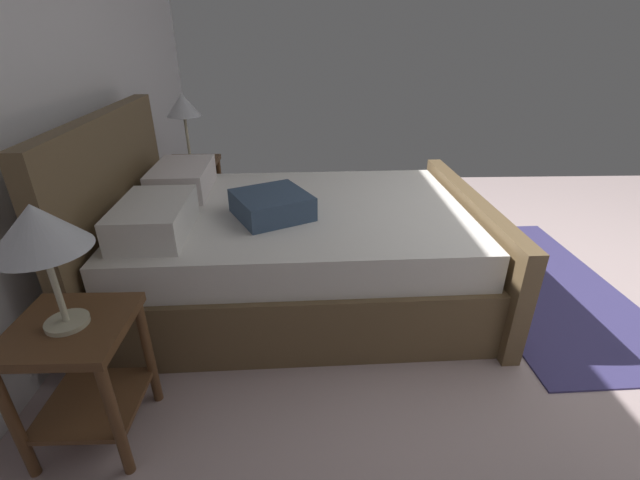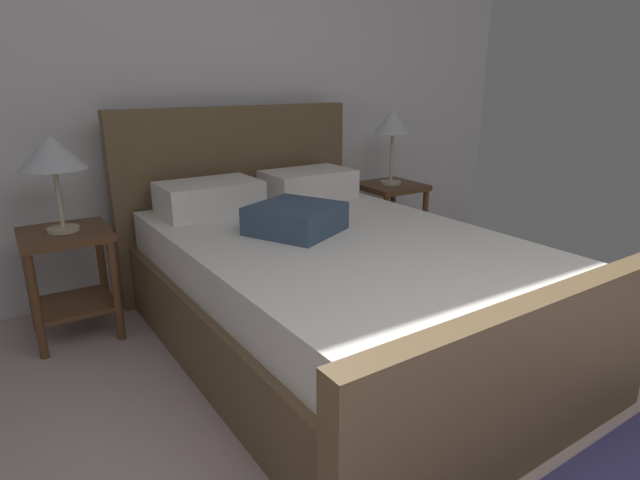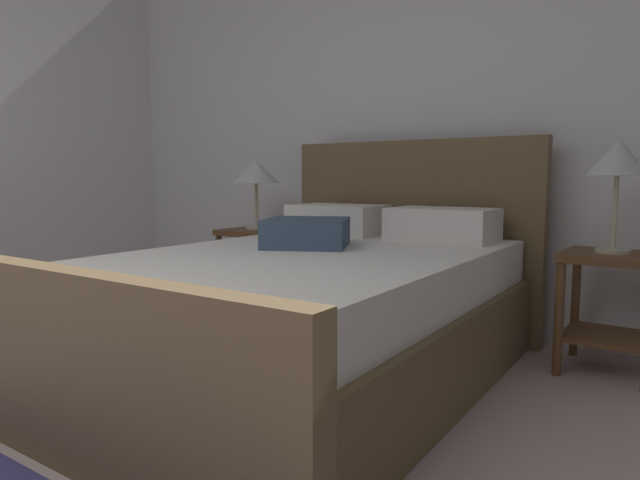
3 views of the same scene
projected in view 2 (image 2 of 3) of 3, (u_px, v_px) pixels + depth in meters
name	position (u px, v px, depth m)	size (l,w,h in m)	color
wall_back	(192.00, 68.00, 3.37)	(5.39, 0.12, 2.85)	silver
bed	(327.00, 282.00, 2.74)	(1.70, 2.37, 1.20)	brown
nightstand_right	(390.00, 209.00, 4.01)	(0.44, 0.44, 0.60)	brown
table_lamp_right	(393.00, 124.00, 3.82)	(0.28, 0.28, 0.56)	#B7B293
nightstand_left	(69.00, 266.00, 2.81)	(0.44, 0.44, 0.60)	brown
table_lamp_left	(52.00, 154.00, 2.63)	(0.33, 0.33, 0.50)	#B7B293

